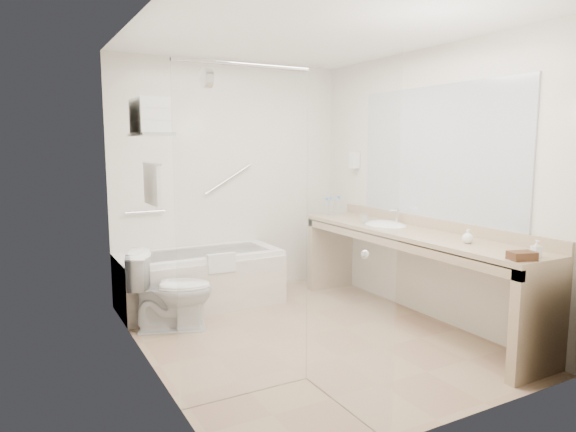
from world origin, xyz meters
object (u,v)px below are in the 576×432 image
vanity_counter (411,254)px  water_bottle_left (327,207)px  amenity_basket (522,256)px  toilet (171,291)px  bathtub (200,279)px

vanity_counter → water_bottle_left: bearing=94.5°
amenity_basket → toilet: bearing=131.0°
bathtub → water_bottle_left: 1.58m
amenity_basket → water_bottle_left: (0.05, 2.50, 0.06)m
vanity_counter → amenity_basket: size_ratio=15.63×
vanity_counter → amenity_basket: vanity_counter is taller
amenity_basket → vanity_counter: bearing=83.2°
water_bottle_left → toilet: bearing=-168.0°
water_bottle_left → amenity_basket: bearing=-91.2°
vanity_counter → toilet: vanity_counter is taller
bathtub → water_bottle_left: water_bottle_left is taller
toilet → water_bottle_left: water_bottle_left is taller
bathtub → toilet: 0.71m
toilet → bathtub: bearing=-18.4°
bathtub → amenity_basket: amenity_basket is taller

